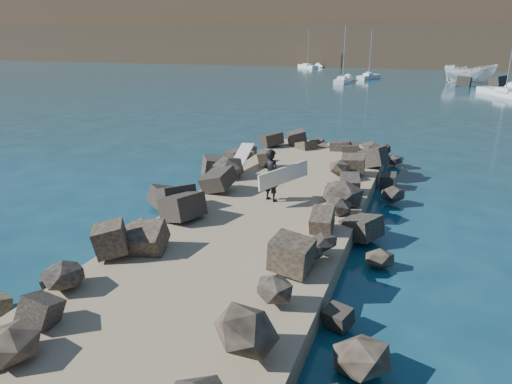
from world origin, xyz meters
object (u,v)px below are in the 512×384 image
at_px(boat_imported, 470,74).
at_px(surfer_with_board, 273,175).
at_px(surfboard_resting, 242,157).
at_px(sailboat_c, 505,93).

distance_m(boat_imported, surfer_with_board, 58.89).
xyz_separation_m(surfboard_resting, surfer_with_board, (2.68, -3.75, 0.49)).
height_order(boat_imported, surfer_with_board, boat_imported).
distance_m(boat_imported, sailboat_c, 15.26).
relative_size(boat_imported, surfer_with_board, 3.48).
height_order(surfboard_resting, sailboat_c, sailboat_c).
height_order(boat_imported, sailboat_c, sailboat_c).
bearing_deg(surfer_with_board, sailboat_c, 73.80).
xyz_separation_m(surfboard_resting, boat_imported, (12.34, 54.35, 0.31)).
height_order(surfboard_resting, boat_imported, boat_imported).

